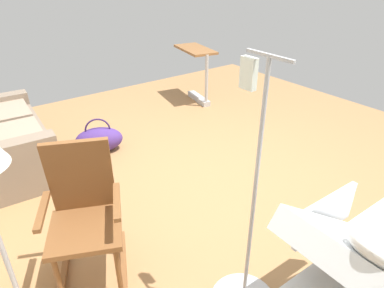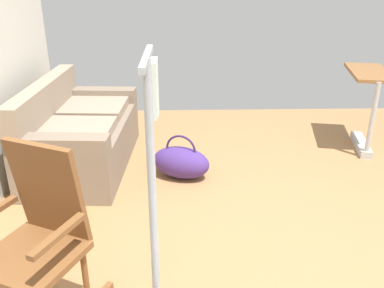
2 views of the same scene
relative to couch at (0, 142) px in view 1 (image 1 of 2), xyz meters
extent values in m
plane|color=#9E7247|center=(-1.57, -1.76, -0.31)|extent=(6.54, 6.54, 0.00)
cube|color=silver|center=(-3.04, -1.42, 0.32)|extent=(0.05, 0.56, 0.28)
cube|color=#7D6C5C|center=(0.00, -0.03, -0.08)|extent=(1.64, 0.94, 0.45)
cube|color=gray|center=(-0.37, -0.05, 0.18)|extent=(0.71, 0.68, 0.10)
cube|color=#7D6C5C|center=(-0.71, 0.01, -0.01)|extent=(0.23, 0.86, 0.60)
cube|color=brown|center=(-1.97, 0.00, -0.28)|extent=(0.71, 0.35, 0.05)
cube|color=brown|center=(-2.15, -0.40, -0.28)|extent=(0.71, 0.35, 0.05)
cylinder|color=brown|center=(-2.30, -0.30, -0.06)|extent=(0.04, 0.04, 0.40)
cylinder|color=brown|center=(-2.14, 0.05, -0.06)|extent=(0.04, 0.04, 0.40)
cylinder|color=brown|center=(-1.97, -0.45, -0.06)|extent=(0.04, 0.04, 0.40)
cylinder|color=brown|center=(-1.81, -0.10, -0.06)|extent=(0.04, 0.04, 0.40)
cube|color=brown|center=(-2.06, -0.20, 0.14)|extent=(0.62, 0.63, 0.04)
cube|color=brown|center=(-1.87, -0.28, 0.44)|extent=(0.29, 0.44, 0.60)
cube|color=brown|center=(-2.17, -0.40, 0.36)|extent=(0.37, 0.20, 0.03)
cube|color=brown|center=(-1.98, 0.02, 0.36)|extent=(0.37, 0.20, 0.03)
cylinder|color=#B2B5BA|center=(-2.15, 0.29, 0.30)|extent=(0.03, 0.03, 1.15)
cube|color=#B2B5BA|center=(0.33, -3.01, -0.27)|extent=(0.61, 0.23, 0.08)
cylinder|color=black|center=(0.07, -2.96, -0.28)|extent=(0.07, 0.07, 0.06)
cylinder|color=black|center=(0.58, -3.06, -0.28)|extent=(0.07, 0.07, 0.06)
cylinder|color=#B2B5BA|center=(0.07, -2.96, 0.14)|extent=(0.05, 0.05, 0.74)
cube|color=brown|center=(0.47, -3.03, 0.51)|extent=(0.86, 0.54, 0.04)
ellipsoid|color=#472D7A|center=(-0.30, -1.00, -0.16)|extent=(0.51, 0.64, 0.30)
torus|color=#312055|center=(-0.30, -1.00, -0.03)|extent=(0.13, 0.29, 0.30)
cylinder|color=#B2B5BA|center=(-2.87, -0.93, 0.55)|extent=(0.02, 0.02, 1.65)
cube|color=#B2B5BA|center=(-2.87, -0.93, 1.37)|extent=(0.28, 0.02, 0.02)
cube|color=white|center=(-2.75, -0.93, 1.26)|extent=(0.09, 0.04, 0.16)
camera|label=1|loc=(-3.89, 0.26, 1.75)|focal=31.80mm
camera|label=2|loc=(-3.89, -1.01, 1.58)|focal=39.20mm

